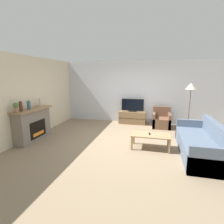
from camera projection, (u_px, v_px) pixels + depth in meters
name	position (u px, v px, depth m)	size (l,w,h in m)	color
ground_plane	(119.00, 140.00, 5.67)	(24.00, 24.00, 0.00)	#89755B
wall_back	(131.00, 92.00, 7.71)	(12.00, 0.06, 2.70)	silver
wall_left	(36.00, 97.00, 6.11)	(0.06, 12.00, 2.70)	beige
fireplace	(33.00, 124.00, 5.65)	(0.51, 1.48, 1.04)	slate
mantel_vase_left	(21.00, 106.00, 5.09)	(0.10, 0.10, 0.31)	#512D23
mantel_vase_centre_left	(29.00, 105.00, 5.41)	(0.11, 0.11, 0.29)	#385670
mantel_vase_right	(40.00, 102.00, 5.94)	(0.09, 0.09, 0.29)	beige
potted_plant	(16.00, 107.00, 4.92)	(0.15, 0.15, 0.29)	#936B4C
tv_stand	(132.00, 118.00, 7.64)	(1.15, 0.41, 0.54)	brown
tv	(133.00, 106.00, 7.53)	(0.96, 0.18, 0.55)	black
armchair	(161.00, 121.00, 7.12)	(0.70, 0.76, 0.81)	brown
coffee_table	(151.00, 136.00, 5.00)	(1.09, 0.56, 0.42)	#A37F56
remote	(150.00, 134.00, 5.02)	(0.07, 0.15, 0.02)	black
couch	(201.00, 144.00, 4.64)	(0.95, 2.42, 0.85)	slate
floor_lamp	(191.00, 89.00, 5.87)	(0.37, 0.37, 1.83)	black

